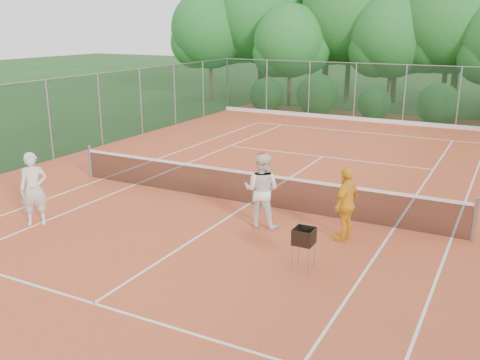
% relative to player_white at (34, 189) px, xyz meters
% --- Properties ---
extents(ground, '(120.00, 120.00, 0.00)m').
position_rel_player_white_xyz_m(ground, '(4.15, 3.93, -0.96)').
color(ground, '#1E4217').
rests_on(ground, ground).
extents(clay_court, '(18.00, 36.00, 0.02)m').
position_rel_player_white_xyz_m(clay_court, '(4.15, 3.93, -0.95)').
color(clay_court, '#CA532E').
rests_on(clay_court, ground).
extents(tennis_net, '(11.97, 0.10, 1.10)m').
position_rel_player_white_xyz_m(tennis_net, '(4.15, 3.93, -0.43)').
color(tennis_net, gray).
rests_on(tennis_net, clay_court).
extents(player_white, '(0.81, 0.79, 1.88)m').
position_rel_player_white_xyz_m(player_white, '(0.00, 0.00, 0.00)').
color(player_white, silver).
rests_on(player_white, clay_court).
extents(player_center_grp, '(1.01, 0.84, 1.94)m').
position_rel_player_white_xyz_m(player_center_grp, '(5.20, 2.55, 0.02)').
color(player_center_grp, white).
rests_on(player_center_grp, clay_court).
extents(player_yellow, '(0.61, 1.11, 1.79)m').
position_rel_player_white_xyz_m(player_yellow, '(7.35, 2.67, -0.04)').
color(player_yellow, gold).
rests_on(player_yellow, clay_court).
extents(ball_hopper, '(0.40, 0.40, 0.92)m').
position_rel_player_white_xyz_m(ball_hopper, '(7.07, 0.68, -0.21)').
color(ball_hopper, gray).
rests_on(ball_hopper, clay_court).
extents(stray_ball_a, '(0.07, 0.07, 0.07)m').
position_rel_player_white_xyz_m(stray_ball_a, '(2.63, 15.62, -0.91)').
color(stray_ball_a, yellow).
rests_on(stray_ball_a, clay_court).
extents(stray_ball_b, '(0.07, 0.07, 0.07)m').
position_rel_player_white_xyz_m(stray_ball_b, '(2.04, 13.77, -0.91)').
color(stray_ball_b, yellow).
rests_on(stray_ball_b, clay_court).
extents(stray_ball_c, '(0.07, 0.07, 0.07)m').
position_rel_player_white_xyz_m(stray_ball_c, '(9.27, 13.96, -0.91)').
color(stray_ball_c, '#D0D832').
rests_on(stray_ball_c, clay_court).
extents(court_markings, '(11.03, 23.83, 0.01)m').
position_rel_player_white_xyz_m(court_markings, '(4.15, 3.93, -0.94)').
color(court_markings, white).
rests_on(court_markings, clay_court).
extents(fence_back, '(18.07, 0.07, 3.00)m').
position_rel_player_white_xyz_m(fence_back, '(4.15, 18.93, 0.56)').
color(fence_back, '#19381E').
rests_on(fence_back, clay_court).
extents(tropical_treeline, '(32.10, 8.49, 15.03)m').
position_rel_player_white_xyz_m(tropical_treeline, '(5.58, 24.15, 4.15)').
color(tropical_treeline, brown).
rests_on(tropical_treeline, ground).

